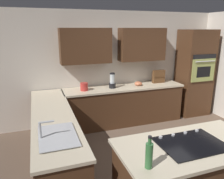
% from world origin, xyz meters
% --- Properties ---
extents(ground_plane, '(14.00, 14.00, 0.00)m').
position_xyz_m(ground_plane, '(0.00, 0.00, 0.00)').
color(ground_plane, brown).
extents(wall_back, '(6.00, 0.44, 2.60)m').
position_xyz_m(wall_back, '(0.07, -2.04, 1.44)').
color(wall_back, silver).
rests_on(wall_back, ground).
extents(lower_cabinets_back, '(2.80, 0.60, 0.86)m').
position_xyz_m(lower_cabinets_back, '(0.10, -1.72, 0.43)').
color(lower_cabinets_back, '#472B19').
rests_on(lower_cabinets_back, ground).
extents(countertop_back, '(2.84, 0.64, 0.04)m').
position_xyz_m(countertop_back, '(0.10, -1.72, 0.88)').
color(countertop_back, beige).
rests_on(countertop_back, lower_cabinets_back).
extents(lower_cabinets_side, '(0.60, 2.90, 0.86)m').
position_xyz_m(lower_cabinets_side, '(1.82, -0.55, 0.43)').
color(lower_cabinets_side, '#472B19').
rests_on(lower_cabinets_side, ground).
extents(countertop_side, '(0.64, 2.94, 0.04)m').
position_xyz_m(countertop_side, '(1.82, -0.55, 0.88)').
color(countertop_side, beige).
rests_on(countertop_side, lower_cabinets_side).
extents(island_base, '(1.67, 0.81, 0.86)m').
position_xyz_m(island_base, '(0.37, 0.98, 0.43)').
color(island_base, '#472B19').
rests_on(island_base, ground).
extents(island_top, '(1.75, 0.89, 0.04)m').
position_xyz_m(island_top, '(0.37, 0.98, 0.88)').
color(island_top, beige).
rests_on(island_top, island_base).
extents(wall_oven, '(0.80, 0.66, 2.18)m').
position_xyz_m(wall_oven, '(-1.85, -1.72, 1.09)').
color(wall_oven, '#472B19').
rests_on(wall_oven, ground).
extents(sink_unit, '(0.46, 0.70, 0.23)m').
position_xyz_m(sink_unit, '(1.83, 0.28, 0.92)').
color(sink_unit, '#515456').
rests_on(sink_unit, countertop_side).
extents(cooktop, '(0.76, 0.56, 0.03)m').
position_xyz_m(cooktop, '(0.37, 0.97, 0.91)').
color(cooktop, black).
rests_on(cooktop, island_top).
extents(blender, '(0.15, 0.15, 0.35)m').
position_xyz_m(blender, '(0.40, -1.71, 1.05)').
color(blender, black).
rests_on(blender, countertop_back).
extents(mixing_bowl, '(0.18, 0.18, 0.10)m').
position_xyz_m(mixing_bowl, '(-0.25, -1.71, 0.95)').
color(mixing_bowl, '#CC724C').
rests_on(mixing_bowl, countertop_back).
extents(spice_rack, '(0.31, 0.11, 0.31)m').
position_xyz_m(spice_rack, '(-0.85, -1.80, 1.06)').
color(spice_rack, brown).
rests_on(spice_rack, countertop_back).
extents(kettle, '(0.17, 0.17, 0.17)m').
position_xyz_m(kettle, '(1.05, -1.71, 0.98)').
color(kettle, red).
rests_on(kettle, countertop_back).
extents(oil_bottle, '(0.07, 0.07, 0.34)m').
position_xyz_m(oil_bottle, '(1.06, 1.21, 1.04)').
color(oil_bottle, '#336B38').
rests_on(oil_bottle, island_top).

